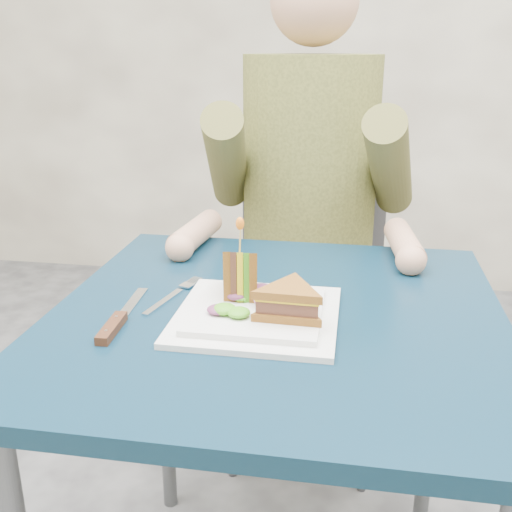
% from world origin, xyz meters
% --- Properties ---
extents(table, '(0.75, 0.75, 0.73)m').
position_xyz_m(table, '(0.00, 0.00, 0.65)').
color(table, '#081E2F').
rests_on(table, ground).
extents(chair, '(0.42, 0.40, 0.93)m').
position_xyz_m(chair, '(0.00, 0.70, 0.54)').
color(chair, '#47474C').
rests_on(chair, ground).
extents(diner, '(0.54, 0.59, 0.74)m').
position_xyz_m(diner, '(-0.00, 0.59, 0.91)').
color(diner, brown).
rests_on(diner, chair).
extents(plate, '(0.26, 0.26, 0.02)m').
position_xyz_m(plate, '(-0.03, -0.04, 0.74)').
color(plate, white).
rests_on(plate, table).
extents(sandwich_flat, '(0.13, 0.13, 0.05)m').
position_xyz_m(sandwich_flat, '(0.03, -0.06, 0.78)').
color(sandwich_flat, brown).
rests_on(sandwich_flat, plate).
extents(sandwich_upright, '(0.08, 0.12, 0.12)m').
position_xyz_m(sandwich_upright, '(-0.06, 0.01, 0.78)').
color(sandwich_upright, brown).
rests_on(sandwich_upright, plate).
extents(fork, '(0.06, 0.18, 0.01)m').
position_xyz_m(fork, '(-0.19, 0.02, 0.73)').
color(fork, silver).
rests_on(fork, table).
extents(knife, '(0.03, 0.22, 0.02)m').
position_xyz_m(knife, '(-0.24, -0.10, 0.74)').
color(knife, silver).
rests_on(knife, table).
extents(toothpick, '(0.01, 0.01, 0.06)m').
position_xyz_m(toothpick, '(-0.06, 0.01, 0.85)').
color(toothpick, tan).
rests_on(toothpick, sandwich_upright).
extents(toothpick_frill, '(0.01, 0.01, 0.02)m').
position_xyz_m(toothpick_frill, '(-0.06, 0.01, 0.88)').
color(toothpick_frill, orange).
rests_on(toothpick_frill, sandwich_upright).
extents(lettuce_spill, '(0.15, 0.13, 0.02)m').
position_xyz_m(lettuce_spill, '(-0.02, -0.03, 0.76)').
color(lettuce_spill, '#337A14').
rests_on(lettuce_spill, plate).
extents(onion_ring, '(0.04, 0.04, 0.02)m').
position_xyz_m(onion_ring, '(-0.01, -0.03, 0.77)').
color(onion_ring, '#9E4C7A').
rests_on(onion_ring, plate).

